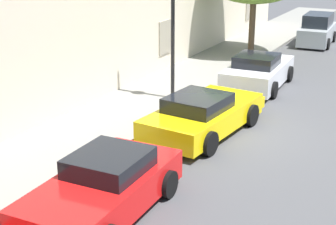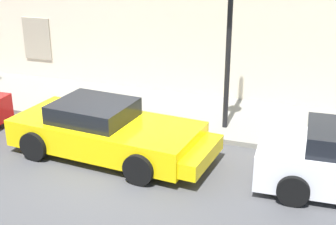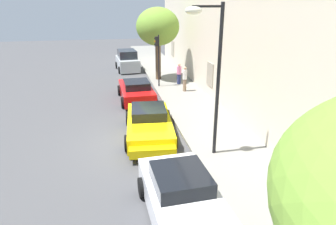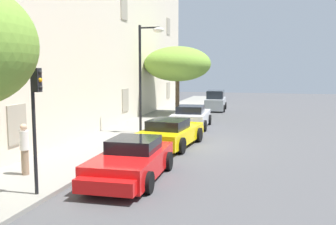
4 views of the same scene
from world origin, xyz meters
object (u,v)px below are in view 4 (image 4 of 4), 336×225
(traffic_light, at_px, (36,106))
(tree_midblock, at_px, (177,64))
(street_lamp, at_px, (147,59))
(sportscar_white_middle, at_px, (192,117))
(sportscar_red_lead, at_px, (130,163))
(pedestrian_strolling, at_px, (24,148))
(sportscar_yellow_flank, at_px, (172,133))
(hatchback_parked, at_px, (216,101))

(traffic_light, bearing_deg, tree_midblock, 1.55)
(street_lamp, bearing_deg, tree_midblock, 2.53)
(sportscar_white_middle, distance_m, street_lamp, 5.37)
(sportscar_red_lead, distance_m, traffic_light, 3.67)
(sportscar_white_middle, bearing_deg, street_lamp, 153.96)
(tree_midblock, height_order, pedestrian_strolling, tree_midblock)
(sportscar_yellow_flank, xyz_separation_m, traffic_light, (-8.29, 1.81, 2.06))
(sportscar_white_middle, bearing_deg, hatchback_parked, -1.22)
(traffic_light, distance_m, pedestrian_strolling, 2.81)
(tree_midblock, xyz_separation_m, traffic_light, (-19.38, -0.52, -1.35))
(sportscar_red_lead, height_order, tree_midblock, tree_midblock)
(hatchback_parked, distance_m, tree_midblock, 6.07)
(tree_midblock, xyz_separation_m, pedestrian_strolling, (-17.73, 1.08, -2.97))
(street_lamp, bearing_deg, hatchback_parked, -8.39)
(sportscar_yellow_flank, bearing_deg, tree_midblock, 11.91)
(pedestrian_strolling, bearing_deg, sportscar_yellow_flank, -27.19)
(sportscar_yellow_flank, xyz_separation_m, sportscar_white_middle, (5.90, 0.19, 0.00))
(sportscar_yellow_flank, relative_size, traffic_light, 1.40)
(sportscar_red_lead, relative_size, hatchback_parked, 1.17)
(sportscar_red_lead, distance_m, sportscar_yellow_flank, 5.91)
(sportscar_white_middle, bearing_deg, traffic_light, 173.46)
(sportscar_white_middle, xyz_separation_m, hatchback_parked, (9.76, -0.21, 0.19))
(sportscar_yellow_flank, bearing_deg, sportscar_white_middle, 1.81)
(street_lamp, bearing_deg, pedestrian_strolling, 170.70)
(sportscar_yellow_flank, relative_size, sportscar_white_middle, 1.08)
(tree_midblock, height_order, traffic_light, tree_midblock)
(pedestrian_strolling, bearing_deg, hatchback_parked, -8.75)
(sportscar_red_lead, xyz_separation_m, hatchback_parked, (21.57, 0.03, 0.21))
(sportscar_white_middle, bearing_deg, tree_midblock, 22.54)
(hatchback_parked, relative_size, pedestrian_strolling, 2.33)
(sportscar_yellow_flank, distance_m, tree_midblock, 11.83)
(tree_midblock, relative_size, pedestrian_strolling, 3.01)
(hatchback_parked, relative_size, street_lamp, 0.69)
(sportscar_red_lead, distance_m, sportscar_white_middle, 11.81)
(sportscar_red_lead, relative_size, pedestrian_strolling, 2.73)
(sportscar_yellow_flank, height_order, traffic_light, traffic_light)
(street_lamp, bearing_deg, sportscar_white_middle, -26.04)
(traffic_light, bearing_deg, sportscar_white_middle, -6.54)
(sportscar_yellow_flank, bearing_deg, sportscar_red_lead, -179.50)
(sportscar_yellow_flank, xyz_separation_m, hatchback_parked, (15.66, -0.02, 0.20))
(tree_midblock, bearing_deg, street_lamp, -177.47)
(sportscar_white_middle, xyz_separation_m, tree_midblock, (5.18, 2.15, 3.40))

